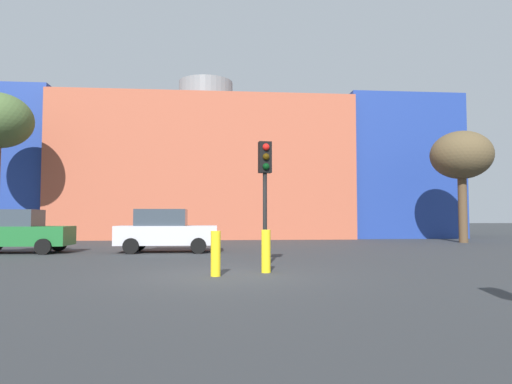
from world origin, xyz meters
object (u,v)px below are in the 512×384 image
(parked_car_1, at_px, (17,231))
(traffic_light_island, at_px, (265,175))
(bare_tree_0, at_px, (461,157))
(bollard_yellow_0, at_px, (266,251))
(bollard_yellow_1, at_px, (216,254))
(parked_car_2, at_px, (166,231))

(parked_car_1, relative_size, traffic_light_island, 1.12)
(parked_car_1, height_order, traffic_light_island, traffic_light_island)
(parked_car_1, bearing_deg, bare_tree_0, 14.54)
(traffic_light_island, xyz_separation_m, bollard_yellow_0, (-0.10, -1.11, -2.10))
(parked_car_1, xyz_separation_m, bollard_yellow_1, (7.97, -8.00, -0.32))
(traffic_light_island, height_order, bare_tree_0, bare_tree_0)
(parked_car_1, relative_size, bollard_yellow_1, 3.67)
(traffic_light_island, height_order, bollard_yellow_0, traffic_light_island)
(bare_tree_0, bearing_deg, parked_car_2, -160.46)
(parked_car_1, relative_size, bare_tree_0, 0.63)
(bare_tree_0, distance_m, bollard_yellow_1, 20.10)
(bollard_yellow_0, xyz_separation_m, bollard_yellow_1, (-1.30, -0.63, -0.00))
(bare_tree_0, bearing_deg, bollard_yellow_1, -135.65)
(parked_car_2, height_order, bare_tree_0, bare_tree_0)
(traffic_light_island, bearing_deg, bollard_yellow_1, -46.59)
(parked_car_1, xyz_separation_m, bollard_yellow_0, (9.28, -7.37, -0.32))
(parked_car_2, xyz_separation_m, bollard_yellow_0, (3.36, -7.37, -0.33))
(bollard_yellow_1, bearing_deg, traffic_light_island, 51.09)
(bare_tree_0, xyz_separation_m, bollard_yellow_0, (-12.72, -13.08, -4.37))
(parked_car_2, bearing_deg, bollard_yellow_0, -65.52)
(bare_tree_0, relative_size, bollard_yellow_1, 5.81)
(bare_tree_0, height_order, bollard_yellow_1, bare_tree_0)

